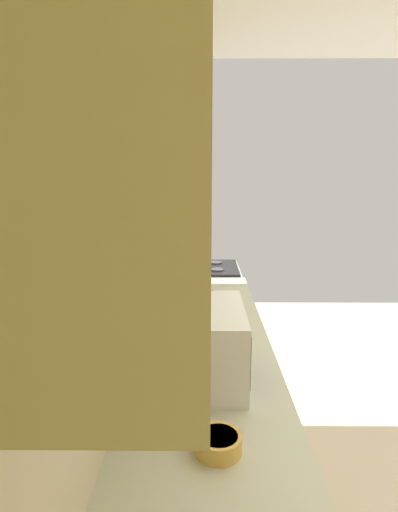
{
  "coord_description": "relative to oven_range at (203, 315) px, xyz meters",
  "views": [
    {
      "loc": [
        -1.83,
        1.4,
        1.76
      ],
      "look_at": [
        -0.31,
        1.41,
        1.43
      ],
      "focal_mm": 28.61,
      "sensor_mm": 36.0,
      "label": 1
    }
  ],
  "objects": [
    {
      "name": "bowl",
      "position": [
        -2.35,
        -0.04,
        0.46
      ],
      "size": [
        0.15,
        0.15,
        0.06
      ],
      "color": "gold",
      "rests_on": "counter_run"
    },
    {
      "name": "microwave",
      "position": [
        -1.89,
        0.02,
        0.58
      ],
      "size": [
        0.48,
        0.37,
        0.31
      ],
      "color": "white",
      "rests_on": "counter_run"
    },
    {
      "name": "upper_cabinets",
      "position": [
        -2.0,
        0.16,
        1.45
      ],
      "size": [
        2.5,
        0.31,
        0.64
      ],
      "color": "#D4CE72"
    },
    {
      "name": "oven_range",
      "position": [
        0.0,
        0.0,
        0.0
      ],
      "size": [
        0.59,
        0.64,
        1.07
      ],
      "color": "#B7BABF",
      "rests_on": "ground_plane"
    },
    {
      "name": "kettle",
      "position": [
        -1.22,
        -0.04,
        0.51
      ],
      "size": [
        0.17,
        0.13,
        0.18
      ],
      "color": "red",
      "rests_on": "counter_run"
    },
    {
      "name": "counter_run",
      "position": [
        -2.0,
        -0.0,
        -0.01
      ],
      "size": [
        3.42,
        0.66,
        0.89
      ],
      "color": "#D2D074",
      "rests_on": "ground_plane"
    },
    {
      "name": "wall_back",
      "position": [
        -1.63,
        0.37,
        0.9
      ],
      "size": [
        4.29,
        0.12,
        2.72
      ],
      "primitive_type": "cube",
      "color": "beige",
      "rests_on": "ground_plane"
    }
  ]
}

